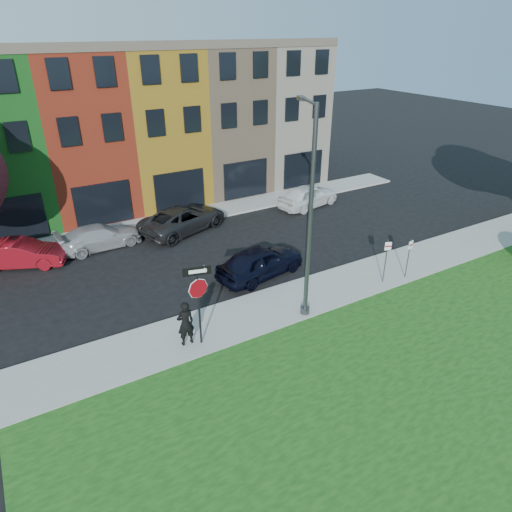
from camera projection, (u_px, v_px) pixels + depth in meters
ground at (333, 338)px, 18.41m from camera, size 120.00×120.00×0.00m
sidewalk_near at (326, 290)px, 21.59m from camera, size 40.00×3.00×0.12m
sidewalk_far at (143, 226)px, 28.58m from camera, size 40.00×2.40×0.12m
rowhouse_block at (114, 128)px, 31.33m from camera, size 30.00×10.12×10.00m
stop_sign at (198, 290)px, 16.87m from camera, size 1.03×0.31×3.38m
man at (186, 323)px, 17.49m from camera, size 0.71×0.48×1.89m
sedan_near at (260, 262)px, 22.64m from camera, size 3.59×5.36×1.59m
parked_car_red at (22, 254)px, 23.62m from camera, size 4.65×5.44×1.43m
parked_car_silver at (100, 237)px, 25.60m from camera, size 2.77×5.01×1.35m
parked_car_dark at (183, 219)px, 27.70m from camera, size 6.16×7.26×1.56m
parked_car_white at (308, 196)px, 31.39m from camera, size 3.65×5.35×1.58m
street_lamp at (309, 217)px, 17.98m from camera, size 1.16×2.47×8.78m
parking_sign_a at (386, 256)px, 21.61m from camera, size 0.30×0.17×2.23m
parking_sign_b at (409, 254)px, 22.04m from camera, size 0.32×0.10×2.06m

